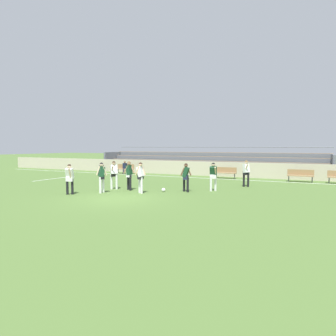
{
  "coord_description": "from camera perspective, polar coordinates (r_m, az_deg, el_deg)",
  "views": [
    {
      "loc": [
        8.73,
        -12.24,
        2.6
      ],
      "look_at": [
        0.44,
        4.81,
        1.23
      ],
      "focal_mm": 32.35,
      "sensor_mm": 36.0,
      "label": 1
    }
  ],
  "objects": [
    {
      "name": "player_white_on_ball",
      "position": [
        16.71,
        -5.2,
        -1.29
      ],
      "size": [
        0.46,
        0.44,
        1.72
      ],
      "color": "white",
      "rests_on": "ground"
    },
    {
      "name": "field_line_sideline",
      "position": [
        25.04,
        5.38,
        -1.84
      ],
      "size": [
        44.0,
        0.12,
        0.01
      ],
      "primitive_type": "cube",
      "color": "white",
      "rests_on": "ground"
    },
    {
      "name": "trash_bin",
      "position": [
        30.88,
        -12.41,
        -0.1
      ],
      "size": [
        0.46,
        0.46,
        0.75
      ],
      "primitive_type": "cylinder",
      "color": "#3D424C",
      "rests_on": "ground"
    },
    {
      "name": "bench_near_bin",
      "position": [
        24.88,
        10.74,
        -0.68
      ],
      "size": [
        1.8,
        0.4,
        0.9
      ],
      "color": "#99754C",
      "rests_on": "ground"
    },
    {
      "name": "player_dark_wide_left",
      "position": [
        17.21,
        3.39,
        -1.31
      ],
      "size": [
        0.57,
        0.44,
        1.63
      ],
      "color": "black",
      "rests_on": "ground"
    },
    {
      "name": "player_white_wide_right",
      "position": [
        19.99,
        14.51,
        -0.56
      ],
      "size": [
        0.49,
        0.64,
        1.69
      ],
      "color": "black",
      "rests_on": "ground"
    },
    {
      "name": "bench_far_right",
      "position": [
        28.94,
        -8.04,
        0.02
      ],
      "size": [
        1.8,
        0.4,
        0.9
      ],
      "color": "#99754C",
      "rests_on": "ground"
    },
    {
      "name": "player_white_challenging",
      "position": [
        17.08,
        -18.05,
        -1.54
      ],
      "size": [
        0.48,
        0.52,
        1.64
      ],
      "color": "black",
      "rests_on": "ground"
    },
    {
      "name": "player_dark_trailing_run",
      "position": [
        17.99,
        -7.33,
        -0.94
      ],
      "size": [
        0.56,
        0.45,
        1.71
      ],
      "color": "black",
      "rests_on": "ground"
    },
    {
      "name": "ground_plane",
      "position": [
        15.25,
        -9.49,
        -5.74
      ],
      "size": [
        160.0,
        160.0,
        0.0
      ],
      "primitive_type": "plane",
      "color": "#4C6B30"
    },
    {
      "name": "spectator_seated",
      "position": [
        28.83,
        -8.18,
        0.31
      ],
      "size": [
        0.36,
        0.42,
        1.21
      ],
      "color": "#2D2D38",
      "rests_on": "ground"
    },
    {
      "name": "player_dark_pressing_high",
      "position": [
        17.2,
        -12.39,
        -1.25
      ],
      "size": [
        0.62,
        0.49,
        1.7
      ],
      "color": "white",
      "rests_on": "ground"
    },
    {
      "name": "player_dark_dropping_back",
      "position": [
        17.68,
        8.53,
        -1.17
      ],
      "size": [
        0.45,
        0.61,
        1.65
      ],
      "color": "white",
      "rests_on": "ground"
    },
    {
      "name": "player_white_deep_cover",
      "position": [
        18.51,
        -10.15,
        -0.83
      ],
      "size": [
        0.54,
        0.73,
        1.7
      ],
      "color": "white",
      "rests_on": "ground"
    },
    {
      "name": "sideline_wall",
      "position": [
        26.83,
        6.87,
        -0.12
      ],
      "size": [
        48.0,
        0.16,
        1.26
      ],
      "primitive_type": "cube",
      "color": "beige",
      "rests_on": "ground"
    },
    {
      "name": "bleacher_stand",
      "position": [
        29.26,
        7.08,
        1.11
      ],
      "size": [
        21.77,
        3.38,
        2.54
      ],
      "color": "#897051",
      "rests_on": "ground"
    },
    {
      "name": "bench_near_wall_gap",
      "position": [
        24.04,
        23.69,
        -1.12
      ],
      "size": [
        1.8,
        0.4,
        0.9
      ],
      "color": "#99754C",
      "rests_on": "ground"
    },
    {
      "name": "soccer_ball",
      "position": [
        17.28,
        -0.86,
        -4.15
      ],
      "size": [
        0.22,
        0.22,
        0.22
      ],
      "primitive_type": "sphere",
      "color": "white",
      "rests_on": "ground"
    },
    {
      "name": "field_line_penalty_mark",
      "position": [
        26.04,
        -20.51,
        -1.86
      ],
      "size": [
        0.12,
        4.4,
        0.01
      ],
      "primitive_type": "cube",
      "color": "white",
      "rests_on": "ground"
    }
  ]
}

